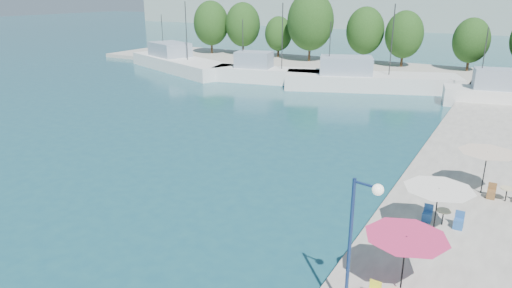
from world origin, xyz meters
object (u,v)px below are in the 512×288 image
Objects in this scene: trawler_01 at (179,63)px; trawler_02 at (267,74)px; umbrella_pink at (406,243)px; umbrella_white at (438,194)px; street_lamp at (360,225)px; trawler_03 at (366,80)px; umbrella_cream at (487,156)px; trawler_04 at (510,97)px.

trawler_01 and trawler_02 have the same top height.
trawler_02 is at bearing 15.70° from trawler_01.
umbrella_white is at bearing 86.69° from umbrella_pink.
umbrella_pink is 4.85m from umbrella_white.
umbrella_pink is 2.81m from street_lamp.
trawler_02 reaches higher than street_lamp.
trawler_03 is at bearing 22.40° from trawler_01.
umbrella_cream reaches higher than umbrella_white.
umbrella_pink is (-2.02, -36.53, 1.57)m from trawler_04.
trawler_04 is 36.62m from umbrella_pink.
umbrella_pink is at bearing -66.52° from trawler_02.
umbrella_cream reaches higher than umbrella_pink.
trawler_03 reaches higher than umbrella_pink.
trawler_04 is 25.58m from umbrella_cream.
trawler_02 is 37.10m from umbrella_cream.
umbrella_pink is at bearing -92.04° from trawler_03.
trawler_01 is at bearing 148.22° from umbrella_cream.
umbrella_white is 6.33m from umbrella_cream.
umbrella_cream is 13.52m from street_lamp.
umbrella_white is (0.28, 4.84, 0.05)m from umbrella_pink.
street_lamp is at bearing -101.93° from umbrella_cream.
trawler_02 is 12.50m from trawler_03.
umbrella_cream is at bearing 76.95° from umbrella_white.
trawler_02 is 45.53m from street_lamp.
umbrella_pink is (25.55, -36.11, 1.57)m from trawler_02.
trawler_02 is 27.58m from trawler_04.
trawler_03 is 6.75× the size of umbrella_white.
street_lamp is (-2.78, -13.17, 1.33)m from umbrella_cream.
trawler_04 reaches higher than street_lamp.
trawler_04 is at bearing -27.15° from trawler_03.
umbrella_white is 1.03× the size of umbrella_cream.
street_lamp is at bearing -69.20° from trawler_02.
trawler_04 is 31.78m from umbrella_white.
trawler_03 is at bearing 118.82° from umbrella_cream.
trawler_02 reaches higher than umbrella_white.
trawler_03 is 6.88× the size of umbrella_pink.
trawler_02 is at bearing 168.18° from trawler_03.
trawler_01 is at bearing 145.77° from street_lamp.
umbrella_pink is 1.01× the size of umbrella_cream.
trawler_01 is at bearing 162.23° from trawler_02.
umbrella_pink is at bearing -104.55° from trawler_04.
trawler_02 is at bearing 133.04° from street_lamp.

